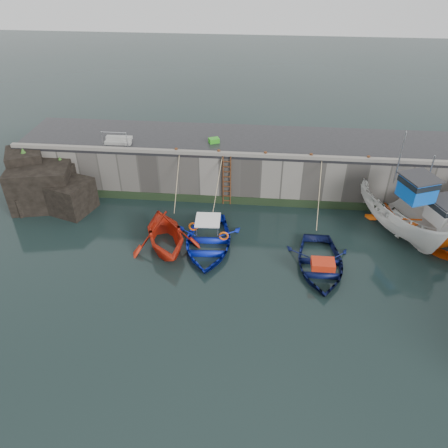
# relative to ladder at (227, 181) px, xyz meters

# --- Properties ---
(ground) EXTENTS (120.00, 120.00, 0.00)m
(ground) POSITION_rel_ladder_xyz_m (2.00, -9.91, -1.59)
(ground) COLOR black
(ground) RESTS_ON ground
(quay_back) EXTENTS (30.00, 5.00, 3.00)m
(quay_back) POSITION_rel_ladder_xyz_m (2.00, 2.59, -0.09)
(quay_back) COLOR slate
(quay_back) RESTS_ON ground
(road_back) EXTENTS (30.00, 5.00, 0.16)m
(road_back) POSITION_rel_ladder_xyz_m (2.00, 2.59, 1.49)
(road_back) COLOR black
(road_back) RESTS_ON quay_back
(kerb_back) EXTENTS (30.00, 0.30, 0.20)m
(kerb_back) POSITION_rel_ladder_xyz_m (2.00, 0.24, 1.67)
(kerb_back) COLOR slate
(kerb_back) RESTS_ON road_back
(algae_back) EXTENTS (30.00, 0.08, 0.50)m
(algae_back) POSITION_rel_ladder_xyz_m (2.00, 0.05, -1.34)
(algae_back) COLOR black
(algae_back) RESTS_ON ground
(rock_outcrop) EXTENTS (5.85, 4.24, 3.41)m
(rock_outcrop) POSITION_rel_ladder_xyz_m (-10.92, -0.80, -0.33)
(rock_outcrop) COLOR black
(rock_outcrop) RESTS_ON ground
(ladder) EXTENTS (0.51, 0.08, 3.20)m
(ladder) POSITION_rel_ladder_xyz_m (0.00, 0.00, 0.00)
(ladder) COLOR #3F1E0F
(ladder) RESTS_ON ground
(boat_near_white) EXTENTS (5.30, 5.64, 2.37)m
(boat_near_white) POSITION_rel_ladder_xyz_m (-2.84, -4.61, -1.59)
(boat_near_white) COLOR #B5230F
(boat_near_white) RESTS_ON ground
(boat_near_white_rope) EXTENTS (0.04, 3.40, 3.10)m
(boat_near_white_rope) POSITION_rel_ladder_xyz_m (-2.84, -1.01, -1.59)
(boat_near_white_rope) COLOR tan
(boat_near_white_rope) RESTS_ON ground
(boat_near_blue) EXTENTS (3.92, 5.32, 1.07)m
(boat_near_blue) POSITION_rel_ladder_xyz_m (-0.63, -4.34, -1.59)
(boat_near_blue) COLOR #0B1DAA
(boat_near_blue) RESTS_ON ground
(boat_near_blue_rope) EXTENTS (0.04, 3.24, 3.10)m
(boat_near_blue_rope) POSITION_rel_ladder_xyz_m (-0.63, -0.88, -1.59)
(boat_near_blue_rope) COLOR tan
(boat_near_blue_rope) RESTS_ON ground
(boat_near_navy) EXTENTS (3.43, 4.80, 0.99)m
(boat_near_navy) POSITION_rel_ladder_xyz_m (5.17, -5.56, -1.59)
(boat_near_navy) COLOR #09103B
(boat_near_navy) RESTS_ON ground
(boat_near_navy_rope) EXTENTS (0.04, 4.08, 3.10)m
(boat_near_navy_rope) POSITION_rel_ladder_xyz_m (5.17, -1.49, -1.59)
(boat_near_navy_rope) COLOR tan
(boat_near_navy_rope) RESTS_ON ground
(boat_far_white) EXTENTS (5.21, 7.60, 5.75)m
(boat_far_white) POSITION_rel_ladder_xyz_m (9.84, -1.85, -0.44)
(boat_far_white) COLOR silver
(boat_far_white) RESTS_ON ground
(boat_far_orange) EXTENTS (7.65, 8.84, 4.53)m
(boat_far_orange) POSITION_rel_ladder_xyz_m (11.51, -2.05, -1.10)
(boat_far_orange) COLOR #F8580D
(boat_far_orange) RESTS_ON ground
(fish_crate) EXTENTS (0.73, 0.64, 0.28)m
(fish_crate) POSITION_rel_ladder_xyz_m (-0.96, 1.97, 1.71)
(fish_crate) COLOR green
(fish_crate) RESTS_ON road_back
(railing) EXTENTS (1.60, 1.05, 1.00)m
(railing) POSITION_rel_ladder_xyz_m (-6.75, 1.33, 1.77)
(railing) COLOR #A5A8AD
(railing) RESTS_ON road_back
(bollard_a) EXTENTS (0.18, 0.18, 0.28)m
(bollard_a) POSITION_rel_ladder_xyz_m (-3.00, 0.34, 1.71)
(bollard_a) COLOR #3F1E0F
(bollard_a) RESTS_ON road_back
(bollard_b) EXTENTS (0.18, 0.18, 0.28)m
(bollard_b) POSITION_rel_ladder_xyz_m (-0.50, 0.34, 1.71)
(bollard_b) COLOR #3F1E0F
(bollard_b) RESTS_ON road_back
(bollard_c) EXTENTS (0.18, 0.18, 0.28)m
(bollard_c) POSITION_rel_ladder_xyz_m (2.20, 0.34, 1.71)
(bollard_c) COLOR #3F1E0F
(bollard_c) RESTS_ON road_back
(bollard_d) EXTENTS (0.18, 0.18, 0.28)m
(bollard_d) POSITION_rel_ladder_xyz_m (4.80, 0.34, 1.71)
(bollard_d) COLOR #3F1E0F
(bollard_d) RESTS_ON road_back
(bollard_e) EXTENTS (0.18, 0.18, 0.28)m
(bollard_e) POSITION_rel_ladder_xyz_m (8.00, 0.34, 1.71)
(bollard_e) COLOR #3F1E0F
(bollard_e) RESTS_ON road_back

